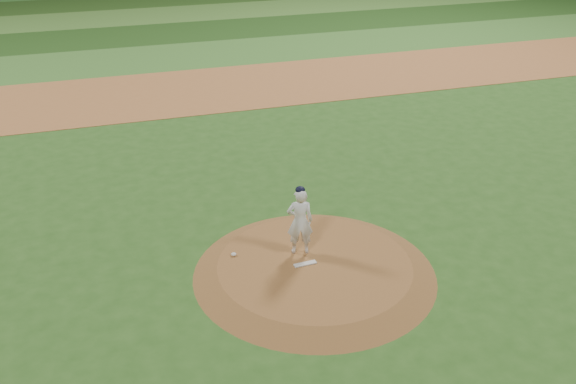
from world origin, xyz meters
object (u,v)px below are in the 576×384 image
at_px(pitching_rubber, 305,264).
at_px(rosin_bag, 234,254).
at_px(pitcher_on_mound, 300,221).
at_px(pitchers_mound, 314,268).

bearing_deg(pitching_rubber, rosin_bag, 146.44).
xyz_separation_m(rosin_bag, pitcher_on_mound, (1.50, -0.31, 0.80)).
distance_m(pitching_rubber, pitcher_on_mound, 0.98).
height_order(rosin_bag, pitcher_on_mound, pitcher_on_mound).
bearing_deg(rosin_bag, pitching_rubber, -29.99).
distance_m(pitchers_mound, pitcher_on_mound, 1.13).
height_order(pitchers_mound, pitcher_on_mound, pitcher_on_mound).
bearing_deg(pitcher_on_mound, pitching_rubber, -94.84).
bearing_deg(pitchers_mound, pitching_rubber, 166.65).
height_order(pitchers_mound, pitching_rubber, pitching_rubber).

